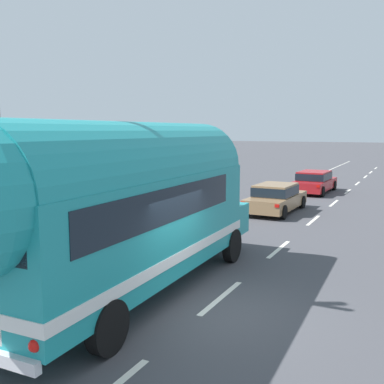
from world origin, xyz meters
TOP-DOWN VIEW (x-y plane):
  - ground_plane at (0.00, 0.00)m, footprint 300.00×300.00m
  - lane_markings at (-2.76, 12.58)m, footprint 4.06×80.00m
  - painted_bus at (-1.94, -0.40)m, footprint 2.78×10.82m
  - car_lead at (-2.08, 12.42)m, footprint 2.03×4.72m
  - car_second at (-1.87, 20.22)m, footprint 2.14×4.89m

SIDE VIEW (x-z plane):
  - ground_plane at x=0.00m, z-range 0.00..0.00m
  - lane_markings at x=-2.76m, z-range 0.00..0.01m
  - car_lead at x=-2.08m, z-range 0.06..1.43m
  - car_second at x=-1.87m, z-range 0.06..1.43m
  - painted_bus at x=-1.94m, z-range 0.24..4.37m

